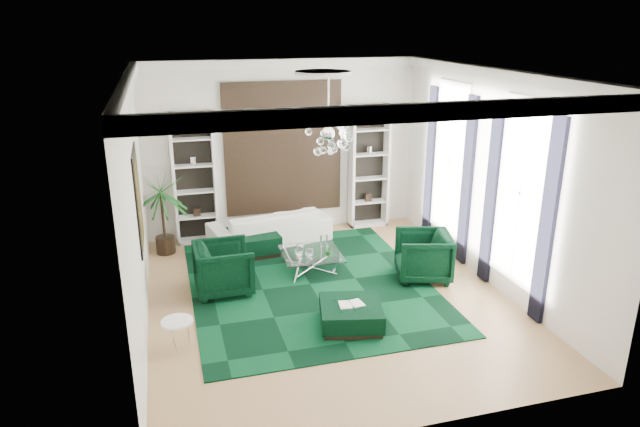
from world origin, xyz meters
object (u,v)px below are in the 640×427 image
object	(u,v)px
armchair_right	(423,256)
side_table	(178,335)
ottoman_side	(252,243)
palm	(162,204)
armchair_left	(224,268)
coffee_table	(311,262)
ottoman_front	(351,315)
sofa	(270,227)

from	to	relation	value
armchair_right	side_table	bearing A→B (deg)	-58.26
ottoman_side	palm	world-z (taller)	palm
armchair_left	coffee_table	size ratio (longest dim) A/B	0.90
ottoman_side	armchair_right	bearing A→B (deg)	-35.79
armchair_left	ottoman_front	world-z (taller)	armchair_left
palm	coffee_table	bearing A→B (deg)	-32.60
ottoman_side	side_table	xyz separation A→B (m)	(-1.61, -3.30, -0.00)
sofa	palm	world-z (taller)	palm
sofa	armchair_left	world-z (taller)	armchair_left
coffee_table	ottoman_side	xyz separation A→B (m)	(-0.94, 1.21, 0.03)
armchair_left	sofa	bearing A→B (deg)	-31.39
ottoman_front	side_table	bearing A→B (deg)	178.53
armchair_left	armchair_right	size ratio (longest dim) A/B	1.01
armchair_right	palm	xyz separation A→B (m)	(-4.56, 2.53, 0.61)
armchair_left	ottoman_side	distance (m)	1.80
armchair_left	side_table	bearing A→B (deg)	151.93
sofa	ottoman_side	distance (m)	0.66
ottoman_side	palm	distance (m)	1.97
side_table	palm	distance (m)	3.88
coffee_table	ottoman_side	size ratio (longest dim) A/B	1.09
sofa	palm	bearing A→B (deg)	-11.69
sofa	coffee_table	xyz separation A→B (m)	(0.48, -1.66, -0.18)
palm	ottoman_front	bearing A→B (deg)	-54.82
ottoman_side	side_table	bearing A→B (deg)	-116.01
coffee_table	ottoman_front	xyz separation A→B (m)	(0.07, -2.16, -0.00)
sofa	coffee_table	world-z (taller)	sofa
side_table	palm	size ratio (longest dim) A/B	0.22
ottoman_side	palm	bearing A→B (deg)	164.22
armchair_left	palm	size ratio (longest dim) A/B	0.47
sofa	side_table	bearing A→B (deg)	50.38
armchair_right	coffee_table	distance (m)	2.10
armchair_left	palm	world-z (taller)	palm
armchair_right	ottoman_side	xyz separation A→B (m)	(-2.85, 2.05, -0.22)
armchair_right	palm	world-z (taller)	palm
palm	side_table	bearing A→B (deg)	-88.49
sofa	armchair_left	xyz separation A→B (m)	(-1.21, -2.07, 0.08)
side_table	palm	bearing A→B (deg)	91.51
ottoman_side	ottoman_front	size ratio (longest dim) A/B	1.07
sofa	ottoman_front	world-z (taller)	sofa
sofa	coffee_table	distance (m)	1.73
armchair_left	palm	distance (m)	2.39
sofa	ottoman_front	size ratio (longest dim) A/B	2.71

